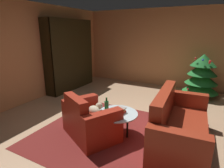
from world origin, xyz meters
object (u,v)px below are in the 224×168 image
coffee_table (117,115)px  book_stack_on_table (120,110)px  couch_red (178,127)px  decorated_tree (202,76)px  bottle_on_table (107,106)px  bookshelf_unit (73,56)px  armchair_red (89,121)px

coffee_table → book_stack_on_table: 0.10m
couch_red → decorated_tree: bearing=86.2°
book_stack_on_table → decorated_tree: bearing=68.0°
book_stack_on_table → bottle_on_table: bottle_on_table is taller
bookshelf_unit → coffee_table: bookshelf_unit is taller
decorated_tree → coffee_table: bearing=-112.1°
bottle_on_table → decorated_tree: (1.43, 3.05, 0.09)m
decorated_tree → bottle_on_table: bearing=-115.2°
book_stack_on_table → coffee_table: bearing=-121.5°
couch_red → bottle_on_table: size_ratio=6.87×
bookshelf_unit → bottle_on_table: bearing=-40.5°
couch_red → book_stack_on_table: bearing=-171.0°
coffee_table → decorated_tree: size_ratio=0.60×
coffee_table → book_stack_on_table: (0.03, 0.05, 0.08)m
coffee_table → book_stack_on_table: book_stack_on_table is taller
couch_red → decorated_tree: 2.83m
bookshelf_unit → book_stack_on_table: bearing=-36.9°
book_stack_on_table → bottle_on_table: 0.26m
bookshelf_unit → couch_red: bookshelf_unit is taller
armchair_red → couch_red: bearing=18.1°
book_stack_on_table → decorated_tree: size_ratio=0.17×
book_stack_on_table → bottle_on_table: size_ratio=0.80×
couch_red → coffee_table: 1.07m
bookshelf_unit → decorated_tree: size_ratio=1.77×
coffee_table → bottle_on_table: bottle_on_table is taller
bottle_on_table → decorated_tree: 3.37m
bookshelf_unit → bottle_on_table: 3.26m
bookshelf_unit → armchair_red: bearing=-46.4°
armchair_red → book_stack_on_table: bearing=34.9°
couch_red → armchair_red: bearing=-161.9°
couch_red → coffee_table: bearing=-168.6°
coffee_table → bookshelf_unit: bearing=142.1°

